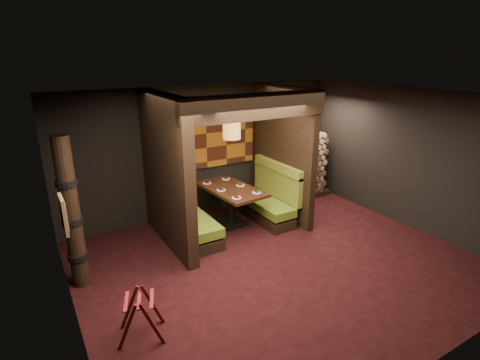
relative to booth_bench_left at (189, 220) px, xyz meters
name	(u,v)px	position (x,y,z in m)	size (l,w,h in m)	color
floor	(278,263)	(0.96, -1.65, -0.41)	(6.50, 5.50, 0.02)	black
ceiling	(284,96)	(0.96, -1.65, 2.46)	(6.50, 5.50, 0.02)	black
wall_back	(206,150)	(0.96, 1.11, 1.02)	(6.50, 0.02, 2.85)	black
wall_front	(443,264)	(0.96, -4.41, 1.02)	(6.50, 0.02, 2.85)	black
wall_left	(63,233)	(-2.30, -1.65, 1.02)	(0.02, 5.50, 2.85)	black
wall_right	(409,159)	(4.22, -1.65, 1.02)	(0.02, 5.50, 2.85)	black
partition_left	(166,173)	(-0.39, 0.00, 1.02)	(0.20, 2.20, 2.85)	black
partition_right	(282,153)	(2.26, 0.05, 1.02)	(0.15, 2.10, 2.85)	black
header_beam	(257,107)	(0.94, -0.95, 2.23)	(2.85, 0.18, 0.44)	black
tapa_back_panel	(206,133)	(0.94, 1.06, 1.42)	(2.40, 0.06, 1.55)	#8E5313
tapa_side_panel	(168,147)	(-0.27, 0.17, 1.45)	(0.04, 1.85, 1.45)	#8E5313
lacquer_shelf	(184,166)	(0.36, 1.00, 0.78)	(0.60, 0.12, 0.07)	#59120E
booth_bench_left	(189,220)	(0.00, 0.00, 0.00)	(0.68, 1.60, 1.14)	black
booth_bench_right	(268,201)	(1.89, 0.00, 0.00)	(0.68, 1.60, 1.14)	black
dining_table	(231,198)	(1.03, 0.13, 0.19)	(1.00, 1.64, 0.83)	black
place_settings	(231,187)	(1.03, 0.13, 0.44)	(0.78, 1.30, 0.03)	white
pendant_lamp	(232,127)	(1.03, 0.08, 1.70)	(0.35, 0.35, 0.98)	#AD7E39
framed_picture	(64,215)	(-2.25, -1.55, 1.22)	(0.05, 0.36, 0.46)	olive
luggage_rack	(141,314)	(-1.61, -2.17, -0.07)	(0.72, 0.61, 0.66)	#3E0D08
totem_column	(72,215)	(-2.09, -0.55, 0.79)	(0.31, 0.31, 2.40)	black
firewood_stack	(297,166)	(3.25, 0.70, 0.42)	(1.73, 0.70, 1.64)	black
mosaic_header	(291,120)	(3.25, 1.03, 1.52)	(1.83, 0.10, 0.56)	maroon
bay_front_post	(278,150)	(2.35, 0.31, 1.02)	(0.08, 0.08, 2.85)	black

